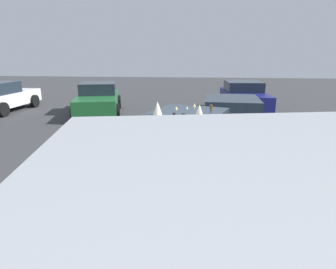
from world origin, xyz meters
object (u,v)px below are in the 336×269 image
(art_car_decorated, at_px, (182,143))
(parked_sedan_far_left, at_px, (243,97))
(parked_sedan_near_left, at_px, (0,97))
(parked_sedan_near_right, at_px, (98,99))
(parked_sedan_far_right, at_px, (230,118))

(art_car_decorated, bearing_deg, parked_sedan_far_left, 179.38)
(parked_sedan_near_left, bearing_deg, parked_sedan_near_right, -89.26)
(parked_sedan_near_right, xyz_separation_m, parked_sedan_far_right, (-3.62, -5.69, -0.01))
(parked_sedan_near_left, relative_size, parked_sedan_far_right, 0.91)
(art_car_decorated, relative_size, parked_sedan_near_left, 1.21)
(parked_sedan_near_right, bearing_deg, parked_sedan_far_right, 43.37)
(parked_sedan_near_left, relative_size, parked_sedan_far_left, 0.97)
(art_car_decorated, height_order, parked_sedan_near_right, art_car_decorated)
(art_car_decorated, relative_size, parked_sedan_far_left, 1.18)
(art_car_decorated, bearing_deg, parked_sedan_far_right, 172.18)
(parked_sedan_far_left, bearing_deg, parked_sedan_near_left, -88.45)
(parked_sedan_far_left, bearing_deg, art_car_decorated, -21.61)
(parked_sedan_near_left, distance_m, parked_sedan_near_right, 4.88)
(parked_sedan_near_left, bearing_deg, art_car_decorated, -124.97)
(parked_sedan_far_right, bearing_deg, parked_sedan_far_left, -10.19)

